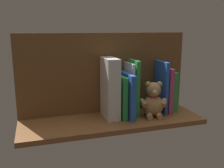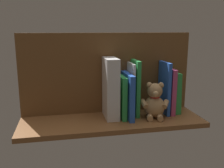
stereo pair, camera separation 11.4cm
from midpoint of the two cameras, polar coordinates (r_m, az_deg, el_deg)
The scene contains 11 objects.
ground_plane at distance 119.54cm, azimuth 2.77°, elevation -8.43°, with size 84.37×27.58×2.20cm, color brown.
shelf_back_panel at distance 124.80cm, azimuth 1.58°, elevation 2.42°, with size 84.37×1.50×39.46cm, color brown.
book_0 at distance 131.95cm, azimuth 16.27°, elevation -1.79°, with size 2.90×11.16×20.27cm, color green.
book_1 at distance 129.56cm, azimuth 15.23°, elevation -1.50°, with size 2.24×12.84×22.41cm, color #B23F72.
book_2 at distance 128.14cm, azimuth 14.26°, elevation -0.86°, with size 1.63×12.75×25.62cm, color blue.
teddy_bear at distance 121.40cm, azimuth 12.28°, elevation -4.09°, with size 13.38×12.63×17.07cm.
book_3 at distance 122.72cm, azimuth 7.93°, elevation -0.89°, with size 1.85×12.02×26.80cm, color green.
book_4 at distance 122.38cm, azimuth 6.95°, elevation -1.23°, with size 1.24×11.66×25.44cm, color silver.
book_5 at distance 119.45cm, azimuth 6.30°, elevation -2.62°, with size 2.33×17.63×21.13cm, color blue.
book_6 at distance 119.88cm, azimuth 4.82°, elevation -2.83°, with size 2.23×15.27×19.94cm, color green.
dictionary_thick_white at distance 117.93cm, azimuth 2.66°, elevation -0.96°, with size 5.87×14.51×28.30cm, color silver.
Camera 2 is at (22.07, 109.60, 41.58)cm, focal length 40.48 mm.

